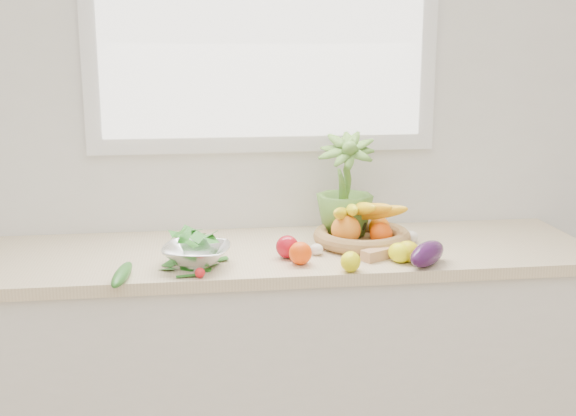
{
  "coord_description": "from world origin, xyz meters",
  "views": [
    {
      "loc": [
        -0.27,
        -0.45,
        1.61
      ],
      "look_at": [
        0.05,
        1.93,
        1.05
      ],
      "focal_mm": 45.0,
      "sensor_mm": 36.0,
      "label": 1
    }
  ],
  "objects": [
    {
      "name": "eggplant",
      "position": [
        0.47,
        1.7,
        0.94
      ],
      "size": [
        0.19,
        0.19,
        0.08
      ],
      "primitive_type": "ellipsoid",
      "rotation": [
        0.0,
        0.0,
        -0.76
      ],
      "color": "#36113E",
      "rests_on": "countertop"
    },
    {
      "name": "radish",
      "position": [
        -0.26,
        1.67,
        0.92
      ],
      "size": [
        0.04,
        0.04,
        0.03
      ],
      "primitive_type": "sphere",
      "rotation": [
        0.0,
        0.0,
        -0.39
      ],
      "color": "red",
      "rests_on": "countertop"
    },
    {
      "name": "window_frame",
      "position": [
        0.0,
        2.23,
        1.75
      ],
      "size": [
        1.3,
        0.03,
        1.1
      ],
      "primitive_type": "cube",
      "color": "white",
      "rests_on": "back_wall"
    },
    {
      "name": "lemon_a",
      "position": [
        0.42,
        1.75,
        0.93
      ],
      "size": [
        0.1,
        0.11,
        0.07
      ],
      "primitive_type": "ellipsoid",
      "rotation": [
        0.0,
        0.0,
        0.52
      ],
      "color": "yellow",
      "rests_on": "countertop"
    },
    {
      "name": "potted_herb",
      "position": [
        0.27,
        2.05,
        1.1
      ],
      "size": [
        0.25,
        0.25,
        0.37
      ],
      "primitive_type": "imported",
      "rotation": [
        0.0,
        0.0,
        -0.24
      ],
      "color": "#568731",
      "rests_on": "countertop"
    },
    {
      "name": "cucumber",
      "position": [
        -0.49,
        1.67,
        0.92
      ],
      "size": [
        0.07,
        0.23,
        0.04
      ],
      "primitive_type": "ellipsoid",
      "rotation": [
        0.0,
        0.0,
        -0.13
      ],
      "color": "#1B5D1B",
      "rests_on": "countertop"
    },
    {
      "name": "colander_with_spinach",
      "position": [
        -0.27,
        1.78,
        0.96
      ],
      "size": [
        0.25,
        0.25,
        0.12
      ],
      "color": "white",
      "rests_on": "countertop"
    },
    {
      "name": "lemon_b",
      "position": [
        0.21,
        1.67,
        0.93
      ],
      "size": [
        0.09,
        0.1,
        0.06
      ],
      "primitive_type": "ellipsoid",
      "rotation": [
        0.0,
        0.0,
        -0.35
      ],
      "color": "yellow",
      "rests_on": "countertop"
    },
    {
      "name": "fruit_basket",
      "position": [
        0.32,
        1.97,
        0.95
      ],
      "size": [
        0.42,
        0.42,
        0.18
      ],
      "color": "#A96E4B",
      "rests_on": "countertop"
    },
    {
      "name": "window_pane",
      "position": [
        0.0,
        2.21,
        1.75
      ],
      "size": [
        1.18,
        0.01,
        0.98
      ],
      "primitive_type": "cube",
      "color": "white",
      "rests_on": "window_frame"
    },
    {
      "name": "apple",
      "position": [
        0.04,
        1.84,
        0.94
      ],
      "size": [
        0.09,
        0.09,
        0.08
      ],
      "primitive_type": "sphere",
      "rotation": [
        0.0,
        0.0,
        -0.21
      ],
      "color": "#B20E1C",
      "rests_on": "countertop"
    },
    {
      "name": "countertop",
      "position": [
        0.0,
        1.95,
        0.88
      ],
      "size": [
        2.24,
        0.62,
        0.04
      ],
      "primitive_type": "cube",
      "color": "beige",
      "rests_on": "counter_cabinet"
    },
    {
      "name": "lemon_c",
      "position": [
        0.39,
        1.74,
        0.93
      ],
      "size": [
        0.1,
        0.1,
        0.07
      ],
      "primitive_type": "ellipsoid",
      "rotation": [
        0.0,
        0.0,
        0.55
      ],
      "color": "#FEFF0D",
      "rests_on": "countertop"
    },
    {
      "name": "counter_cabinet",
      "position": [
        0.0,
        1.95,
        0.43
      ],
      "size": [
        2.2,
        0.58,
        0.86
      ],
      "primitive_type": "cube",
      "color": "silver",
      "rests_on": "ground"
    },
    {
      "name": "garlic_c",
      "position": [
        0.41,
        1.88,
        0.92
      ],
      "size": [
        0.06,
        0.06,
        0.04
      ],
      "primitive_type": "ellipsoid",
      "rotation": [
        0.0,
        0.0,
        0.22
      ],
      "color": "silver",
      "rests_on": "countertop"
    },
    {
      "name": "orange_loose",
      "position": [
        0.07,
        1.76,
        0.94
      ],
      "size": [
        0.08,
        0.08,
        0.07
      ],
      "primitive_type": "sphere",
      "rotation": [
        0.0,
        0.0,
        -0.03
      ],
      "color": "#FF4708",
      "rests_on": "countertop"
    },
    {
      "name": "ginger",
      "position": [
        0.33,
        1.78,
        0.92
      ],
      "size": [
        0.12,
        0.1,
        0.04
      ],
      "primitive_type": "cube",
      "rotation": [
        0.0,
        0.0,
        0.52
      ],
      "color": "tan",
      "rests_on": "countertop"
    },
    {
      "name": "garlic_b",
      "position": [
        0.5,
        1.97,
        0.92
      ],
      "size": [
        0.07,
        0.07,
        0.04
      ],
      "primitive_type": "ellipsoid",
      "rotation": [
        0.0,
        0.0,
        0.42
      ],
      "color": "white",
      "rests_on": "countertop"
    },
    {
      "name": "back_wall",
      "position": [
        0.0,
        2.25,
        1.35
      ],
      "size": [
        4.5,
        0.02,
        2.7
      ],
      "primitive_type": "cube",
      "color": "white",
      "rests_on": "ground"
    },
    {
      "name": "garlic_a",
      "position": [
        0.14,
        1.86,
        0.92
      ],
      "size": [
        0.06,
        0.06,
        0.04
      ],
      "primitive_type": "ellipsoid",
      "rotation": [
        0.0,
        0.0,
        -0.32
      ],
      "color": "white",
      "rests_on": "countertop"
    }
  ]
}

